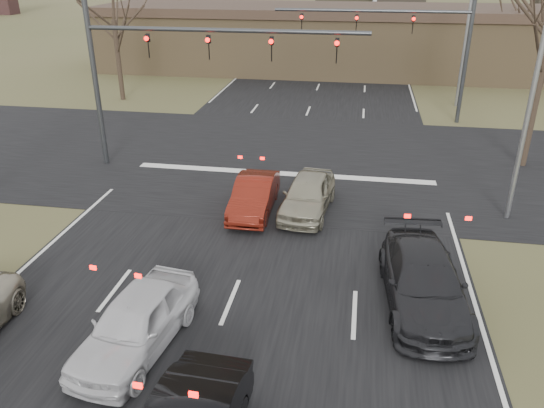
{
  "coord_description": "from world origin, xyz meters",
  "views": [
    {
      "loc": [
        3.25,
        -9.13,
        8.9
      ],
      "look_at": [
        0.78,
        5.5,
        2.0
      ],
      "focal_mm": 35.0,
      "sensor_mm": 36.0,
      "label": 1
    }
  ],
  "objects_px": {
    "car_charcoal_sedan": "(423,281)",
    "car_red_ahead": "(254,195)",
    "mast_arm_near": "(163,56)",
    "streetlight_right_near": "(532,67)",
    "car_white_sedan": "(136,323)",
    "building": "(350,39)",
    "car_silver_ahead": "(308,194)",
    "streetlight_right_far": "(466,17)",
    "mast_arm_far": "(418,34)"
  },
  "relations": [
    {
      "from": "building",
      "to": "car_charcoal_sedan",
      "type": "bearing_deg",
      "value": -84.43
    },
    {
      "from": "building",
      "to": "car_white_sedan",
      "type": "xyz_separation_m",
      "value": [
        -3.82,
        -37.23,
        -1.92
      ]
    },
    {
      "from": "streetlight_right_near",
      "to": "car_red_ahead",
      "type": "bearing_deg",
      "value": -173.75
    },
    {
      "from": "building",
      "to": "streetlight_right_near",
      "type": "bearing_deg",
      "value": -76.31
    },
    {
      "from": "streetlight_right_near",
      "to": "car_silver_ahead",
      "type": "height_order",
      "value": "streetlight_right_near"
    },
    {
      "from": "car_white_sedan",
      "to": "car_silver_ahead",
      "type": "bearing_deg",
      "value": 76.36
    },
    {
      "from": "streetlight_right_near",
      "to": "streetlight_right_far",
      "type": "bearing_deg",
      "value": 88.32
    },
    {
      "from": "car_white_sedan",
      "to": "car_red_ahead",
      "type": "distance_m",
      "value": 8.32
    },
    {
      "from": "mast_arm_near",
      "to": "car_white_sedan",
      "type": "xyz_separation_m",
      "value": [
        3.41,
        -12.23,
        -4.33
      ]
    },
    {
      "from": "streetlight_right_far",
      "to": "mast_arm_far",
      "type": "bearing_deg",
      "value": -128.11
    },
    {
      "from": "car_white_sedan",
      "to": "streetlight_right_near",
      "type": "bearing_deg",
      "value": 48.71
    },
    {
      "from": "streetlight_right_near",
      "to": "mast_arm_far",
      "type": "bearing_deg",
      "value": 101.47
    },
    {
      "from": "car_red_ahead",
      "to": "car_white_sedan",
      "type": "bearing_deg",
      "value": -99.76
    },
    {
      "from": "car_charcoal_sedan",
      "to": "car_red_ahead",
      "type": "relative_size",
      "value": 1.27
    },
    {
      "from": "streetlight_right_far",
      "to": "streetlight_right_near",
      "type": "bearing_deg",
      "value": -91.68
    },
    {
      "from": "car_silver_ahead",
      "to": "building",
      "type": "bearing_deg",
      "value": 94.4
    },
    {
      "from": "mast_arm_near",
      "to": "mast_arm_far",
      "type": "distance_m",
      "value": 15.17
    },
    {
      "from": "streetlight_right_far",
      "to": "car_white_sedan",
      "type": "distance_m",
      "value": 28.91
    },
    {
      "from": "car_charcoal_sedan",
      "to": "streetlight_right_near",
      "type": "bearing_deg",
      "value": 56.03
    },
    {
      "from": "car_white_sedan",
      "to": "mast_arm_far",
      "type": "bearing_deg",
      "value": 77.96
    },
    {
      "from": "mast_arm_near",
      "to": "car_red_ahead",
      "type": "distance_m",
      "value": 7.61
    },
    {
      "from": "mast_arm_far",
      "to": "car_red_ahead",
      "type": "height_order",
      "value": "mast_arm_far"
    },
    {
      "from": "mast_arm_near",
      "to": "building",
      "type": "bearing_deg",
      "value": 73.87
    },
    {
      "from": "mast_arm_near",
      "to": "streetlight_right_near",
      "type": "height_order",
      "value": "streetlight_right_near"
    },
    {
      "from": "mast_arm_far",
      "to": "streetlight_right_far",
      "type": "relative_size",
      "value": 1.11
    },
    {
      "from": "building",
      "to": "streetlight_right_far",
      "type": "height_order",
      "value": "streetlight_right_far"
    },
    {
      "from": "mast_arm_far",
      "to": "car_charcoal_sedan",
      "type": "distance_m",
      "value": 19.66
    },
    {
      "from": "mast_arm_far",
      "to": "car_red_ahead",
      "type": "distance_m",
      "value": 16.13
    },
    {
      "from": "streetlight_right_near",
      "to": "car_red_ahead",
      "type": "relative_size",
      "value": 2.46
    },
    {
      "from": "car_silver_ahead",
      "to": "streetlight_right_far",
      "type": "bearing_deg",
      "value": 71.59
    },
    {
      "from": "car_charcoal_sedan",
      "to": "mast_arm_far",
      "type": "bearing_deg",
      "value": 82.97
    },
    {
      "from": "streetlight_right_near",
      "to": "car_silver_ahead",
      "type": "bearing_deg",
      "value": -174.43
    },
    {
      "from": "streetlight_right_far",
      "to": "car_silver_ahead",
      "type": "xyz_separation_m",
      "value": [
        -7.8,
        -17.71,
        -4.86
      ]
    },
    {
      "from": "building",
      "to": "car_red_ahead",
      "type": "distance_m",
      "value": 29.2
    },
    {
      "from": "car_charcoal_sedan",
      "to": "car_silver_ahead",
      "type": "bearing_deg",
      "value": 120.46
    },
    {
      "from": "car_white_sedan",
      "to": "building",
      "type": "bearing_deg",
      "value": 91.9
    },
    {
      "from": "building",
      "to": "car_white_sedan",
      "type": "distance_m",
      "value": 37.48
    },
    {
      "from": "streetlight_right_near",
      "to": "car_white_sedan",
      "type": "height_order",
      "value": "streetlight_right_near"
    },
    {
      "from": "car_red_ahead",
      "to": "mast_arm_far",
      "type": "bearing_deg",
      "value": 63.9
    },
    {
      "from": "car_white_sedan",
      "to": "car_silver_ahead",
      "type": "distance_m",
      "value": 9.15
    },
    {
      "from": "car_charcoal_sedan",
      "to": "car_silver_ahead",
      "type": "xyz_separation_m",
      "value": [
        -3.82,
        5.46,
        -0.03
      ]
    },
    {
      "from": "building",
      "to": "car_red_ahead",
      "type": "bearing_deg",
      "value": -94.92
    },
    {
      "from": "streetlight_right_far",
      "to": "car_white_sedan",
      "type": "bearing_deg",
      "value": -113.01
    },
    {
      "from": "car_charcoal_sedan",
      "to": "car_red_ahead",
      "type": "distance_m",
      "value": 7.78
    },
    {
      "from": "mast_arm_near",
      "to": "mast_arm_far",
      "type": "height_order",
      "value": "same"
    },
    {
      "from": "mast_arm_near",
      "to": "car_charcoal_sedan",
      "type": "distance_m",
      "value": 14.64
    },
    {
      "from": "streetlight_right_far",
      "to": "car_charcoal_sedan",
      "type": "bearing_deg",
      "value": -99.76
    },
    {
      "from": "mast_arm_near",
      "to": "streetlight_right_far",
      "type": "height_order",
      "value": "streetlight_right_far"
    },
    {
      "from": "mast_arm_near",
      "to": "car_red_ahead",
      "type": "bearing_deg",
      "value": -40.37
    },
    {
      "from": "mast_arm_far",
      "to": "car_silver_ahead",
      "type": "height_order",
      "value": "mast_arm_far"
    }
  ]
}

